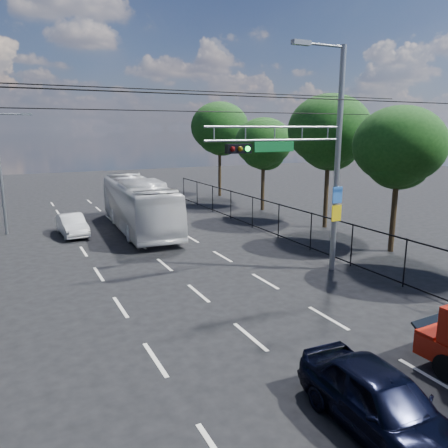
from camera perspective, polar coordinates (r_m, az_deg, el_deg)
ground at (r=10.93m, az=14.78°, el=-22.58°), size 120.00×120.00×0.00m
lane_markings at (r=22.36m, az=-9.44°, el=-3.86°), size 6.12×38.00×0.01m
signal_mast at (r=18.55m, az=11.81°, el=9.18°), size 6.43×0.39×9.50m
streetlight_left at (r=28.67m, az=-26.90°, el=6.55°), size 2.09×0.22×7.08m
utility_wires at (r=16.63m, az=-4.87°, el=15.92°), size 22.00×5.04×0.74m
fence_right at (r=23.82m, az=9.57°, el=-0.31°), size 0.06×34.03×2.00m
tree_right_b at (r=23.38m, az=21.85°, el=8.72°), size 4.50×4.50×7.31m
tree_right_c at (r=28.11m, az=13.56°, el=11.10°), size 5.10×5.10×8.29m
tree_right_d at (r=33.60m, az=5.19°, el=10.04°), size 4.32×4.32×7.02m
tree_right_e at (r=40.69m, az=-0.56°, el=12.02°), size 5.28×5.28×8.58m
navy_hatchback at (r=10.17m, az=19.91°, el=-21.06°), size 1.89×4.26×1.43m
white_bus at (r=27.62m, az=-11.11°, el=2.53°), size 3.31×11.48×3.16m
white_van at (r=27.31m, az=-19.24°, el=-0.11°), size 1.53×3.82×1.23m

